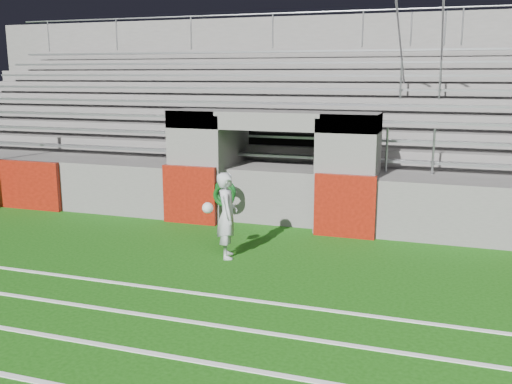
% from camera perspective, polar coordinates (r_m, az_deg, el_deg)
% --- Properties ---
extents(ground, '(90.00, 90.00, 0.00)m').
position_cam_1_polar(ground, '(10.14, -4.34, -8.00)').
color(ground, '#144A0C').
rests_on(ground, ground).
extents(stadium_structure, '(26.00, 8.48, 5.42)m').
position_cam_1_polar(stadium_structure, '(17.28, 5.89, 5.27)').
color(stadium_structure, '#575552').
rests_on(stadium_structure, ground).
extents(goalkeeper_with_ball, '(0.70, 0.70, 1.64)m').
position_cam_1_polar(goalkeeper_with_ball, '(10.70, -2.95, -2.33)').
color(goalkeeper_with_ball, '#A8ACB2').
rests_on(goalkeeper_with_ball, ground).
extents(hose_coil, '(0.54, 0.15, 0.62)m').
position_cam_1_polar(hose_coil, '(12.88, -3.18, -0.14)').
color(hose_coil, '#0C3F14').
rests_on(hose_coil, ground).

